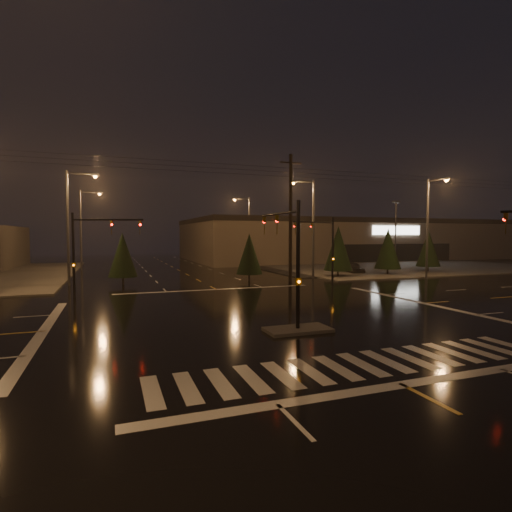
% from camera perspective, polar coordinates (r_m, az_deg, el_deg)
% --- Properties ---
extents(ground, '(140.00, 140.00, 0.00)m').
position_cam_1_polar(ground, '(22.33, 1.42, -8.41)').
color(ground, black).
rests_on(ground, ground).
extents(sidewalk_ne, '(36.00, 36.00, 0.12)m').
position_cam_1_polar(sidewalk_ne, '(63.26, 16.95, -1.08)').
color(sidewalk_ne, '#43413C').
rests_on(sidewalk_ne, ground).
extents(median_island, '(3.00, 1.60, 0.15)m').
position_cam_1_polar(median_island, '(18.74, 5.98, -10.42)').
color(median_island, '#43413C').
rests_on(median_island, ground).
extents(crosswalk, '(15.00, 2.60, 0.01)m').
position_cam_1_polar(crosswalk, '(14.60, 14.91, -14.70)').
color(crosswalk, beige).
rests_on(crosswalk, ground).
extents(stop_bar_near, '(16.00, 0.50, 0.01)m').
position_cam_1_polar(stop_bar_near, '(13.10, 20.16, -16.87)').
color(stop_bar_near, beige).
rests_on(stop_bar_near, ground).
extents(stop_bar_far, '(16.00, 0.50, 0.01)m').
position_cam_1_polar(stop_bar_far, '(32.68, -5.68, -4.78)').
color(stop_bar_far, beige).
rests_on(stop_bar_far, ground).
extents(parking_lot, '(50.00, 24.00, 0.08)m').
position_cam_1_polar(parking_lot, '(64.88, 21.55, -1.08)').
color(parking_lot, black).
rests_on(parking_lot, ground).
extents(retail_building, '(60.20, 28.30, 7.20)m').
position_cam_1_polar(retail_building, '(79.08, 12.91, 2.51)').
color(retail_building, '#6C5B4D').
rests_on(retail_building, ground).
extents(signal_mast_median, '(0.25, 4.59, 6.00)m').
position_cam_1_polar(signal_mast_median, '(19.08, 4.81, 0.99)').
color(signal_mast_median, black).
rests_on(signal_mast_median, ground).
extents(signal_mast_ne, '(4.84, 1.86, 6.00)m').
position_cam_1_polar(signal_mast_ne, '(35.18, 9.81, 1.94)').
color(signal_mast_ne, black).
rests_on(signal_mast_ne, ground).
extents(signal_mast_nw, '(4.84, 1.86, 6.00)m').
position_cam_1_polar(signal_mast_nw, '(30.55, -22.84, 1.59)').
color(signal_mast_nw, black).
rests_on(signal_mast_nw, ground).
extents(streetlight_1, '(2.77, 0.32, 10.00)m').
position_cam_1_polar(streetlight_1, '(38.53, -24.85, 4.78)').
color(streetlight_1, '#38383A').
rests_on(streetlight_1, ground).
extents(streetlight_2, '(2.77, 0.32, 10.00)m').
position_cam_1_polar(streetlight_2, '(54.48, -23.45, 4.21)').
color(streetlight_2, '#38383A').
rests_on(streetlight_2, ground).
extents(streetlight_3, '(2.77, 0.32, 10.00)m').
position_cam_1_polar(streetlight_3, '(41.15, 7.80, 4.90)').
color(streetlight_3, '#38383A').
rests_on(streetlight_3, ground).
extents(streetlight_4, '(2.77, 0.32, 10.00)m').
position_cam_1_polar(streetlight_4, '(59.57, -1.25, 4.33)').
color(streetlight_4, '#38383A').
rests_on(streetlight_4, ground).
extents(streetlight_6, '(0.32, 2.77, 10.00)m').
position_cam_1_polar(streetlight_6, '(43.58, 23.58, 4.57)').
color(streetlight_6, '#38383A').
rests_on(streetlight_6, ground).
extents(utility_pole_1, '(2.20, 0.32, 12.00)m').
position_cam_1_polar(utility_pole_1, '(37.96, 4.95, 5.58)').
color(utility_pole_1, black).
rests_on(utility_pole_1, ground).
extents(conifer_0, '(2.99, 2.99, 5.37)m').
position_cam_1_polar(conifer_0, '(42.89, 11.67, 1.09)').
color(conifer_0, black).
rests_on(conifer_0, ground).
extents(conifer_1, '(2.85, 2.85, 5.16)m').
position_cam_1_polar(conifer_1, '(46.63, 18.33, 1.02)').
color(conifer_1, black).
rests_on(conifer_1, ground).
extents(conifer_2, '(2.73, 2.73, 4.97)m').
position_cam_1_polar(conifer_2, '(51.69, 23.41, 1.00)').
color(conifer_2, black).
rests_on(conifer_2, ground).
extents(conifer_3, '(2.53, 2.53, 4.65)m').
position_cam_1_polar(conifer_3, '(37.33, -18.51, 0.17)').
color(conifer_3, black).
rests_on(conifer_3, ground).
extents(conifer_4, '(2.49, 2.49, 4.59)m').
position_cam_1_polar(conifer_4, '(38.12, -0.97, 0.33)').
color(conifer_4, black).
rests_on(conifer_4, ground).
extents(car_parked, '(2.10, 3.95, 1.28)m').
position_cam_1_polar(car_parked, '(47.63, 13.73, -1.63)').
color(car_parked, black).
rests_on(car_parked, ground).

